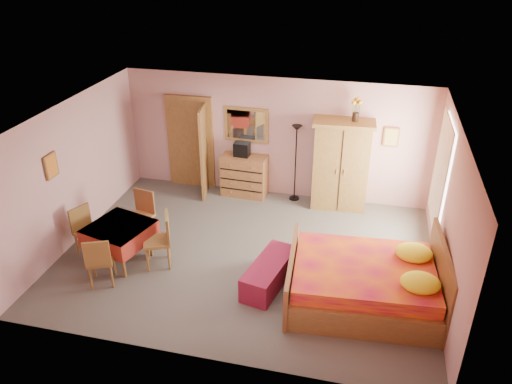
% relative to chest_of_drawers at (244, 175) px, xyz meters
% --- Properties ---
extents(floor, '(6.50, 6.50, 0.00)m').
position_rel_chest_of_drawers_xyz_m(floor, '(0.63, -2.27, -0.46)').
color(floor, '#68645B').
rests_on(floor, ground).
extents(ceiling, '(6.50, 6.50, 0.00)m').
position_rel_chest_of_drawers_xyz_m(ceiling, '(0.63, -2.27, 2.14)').
color(ceiling, brown).
rests_on(ceiling, wall_back).
extents(wall_back, '(6.50, 0.10, 2.60)m').
position_rel_chest_of_drawers_xyz_m(wall_back, '(0.63, 0.23, 0.84)').
color(wall_back, '#C6908F').
rests_on(wall_back, floor).
extents(wall_front, '(6.50, 0.10, 2.60)m').
position_rel_chest_of_drawers_xyz_m(wall_front, '(0.63, -4.77, 0.84)').
color(wall_front, '#C6908F').
rests_on(wall_front, floor).
extents(wall_left, '(0.10, 5.00, 2.60)m').
position_rel_chest_of_drawers_xyz_m(wall_left, '(-2.62, -2.27, 0.84)').
color(wall_left, '#C6908F').
rests_on(wall_left, floor).
extents(wall_right, '(0.10, 5.00, 2.60)m').
position_rel_chest_of_drawers_xyz_m(wall_right, '(3.88, -2.27, 0.84)').
color(wall_right, '#C6908F').
rests_on(wall_right, floor).
extents(doorway, '(1.06, 0.12, 2.15)m').
position_rel_chest_of_drawers_xyz_m(doorway, '(-1.27, 0.20, 0.57)').
color(doorway, '#9E6B35').
rests_on(doorway, floor).
extents(window, '(0.08, 1.40, 1.95)m').
position_rel_chest_of_drawers_xyz_m(window, '(3.84, -1.07, 0.99)').
color(window, white).
rests_on(window, wall_right).
extents(picture_left, '(0.04, 0.32, 0.42)m').
position_rel_chest_of_drawers_xyz_m(picture_left, '(-2.59, -2.87, 1.24)').
color(picture_left, orange).
rests_on(picture_left, wall_left).
extents(picture_back, '(0.30, 0.04, 0.40)m').
position_rel_chest_of_drawers_xyz_m(picture_back, '(2.98, 0.20, 1.09)').
color(picture_back, '#D8BF59').
rests_on(picture_back, wall_back).
extents(chest_of_drawers, '(0.99, 0.53, 0.91)m').
position_rel_chest_of_drawers_xyz_m(chest_of_drawers, '(0.00, 0.00, 0.00)').
color(chest_of_drawers, '#A16636').
rests_on(chest_of_drawers, floor).
extents(wall_mirror, '(0.96, 0.09, 0.76)m').
position_rel_chest_of_drawers_xyz_m(wall_mirror, '(0.00, 0.21, 1.09)').
color(wall_mirror, white).
rests_on(wall_mirror, wall_back).
extents(stereo, '(0.33, 0.25, 0.30)m').
position_rel_chest_of_drawers_xyz_m(stereo, '(-0.05, 0.01, 0.61)').
color(stereo, black).
rests_on(stereo, chest_of_drawers).
extents(floor_lamp, '(0.25, 0.25, 1.69)m').
position_rel_chest_of_drawers_xyz_m(floor_lamp, '(1.11, 0.04, 0.39)').
color(floor_lamp, black).
rests_on(floor_lamp, floor).
extents(wardrobe, '(1.25, 0.70, 1.90)m').
position_rel_chest_of_drawers_xyz_m(wardrobe, '(2.05, -0.05, 0.49)').
color(wardrobe, olive).
rests_on(wardrobe, floor).
extents(sunflower_vase, '(0.19, 0.19, 0.46)m').
position_rel_chest_of_drawers_xyz_m(sunflower_vase, '(2.25, -0.02, 1.68)').
color(sunflower_vase, yellow).
rests_on(sunflower_vase, wardrobe).
extents(bed, '(2.48, 2.02, 1.09)m').
position_rel_chest_of_drawers_xyz_m(bed, '(2.70, -3.04, 0.09)').
color(bed, '#B81137').
rests_on(bed, floor).
extents(bench, '(0.74, 1.36, 0.43)m').
position_rel_chest_of_drawers_xyz_m(bench, '(1.19, -2.97, -0.24)').
color(bench, maroon).
rests_on(bench, floor).
extents(dining_table, '(1.20, 1.20, 0.72)m').
position_rel_chest_of_drawers_xyz_m(dining_table, '(-1.46, -2.92, -0.10)').
color(dining_table, maroon).
rests_on(dining_table, floor).
extents(chair_south, '(0.54, 0.54, 0.91)m').
position_rel_chest_of_drawers_xyz_m(chair_south, '(-1.50, -3.56, -0.00)').
color(chair_south, olive).
rests_on(chair_south, floor).
extents(chair_north, '(0.51, 0.51, 0.95)m').
position_rel_chest_of_drawers_xyz_m(chair_north, '(-1.44, -2.19, 0.02)').
color(chair_north, '#AF733B').
rests_on(chair_north, floor).
extents(chair_west, '(0.54, 0.54, 0.90)m').
position_rel_chest_of_drawers_xyz_m(chair_west, '(-2.12, -2.86, -0.01)').
color(chair_west, olive).
rests_on(chair_west, floor).
extents(chair_east, '(0.58, 0.58, 0.98)m').
position_rel_chest_of_drawers_xyz_m(chair_east, '(-0.80, -2.89, 0.03)').
color(chair_east, '#A67738').
rests_on(chair_east, floor).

